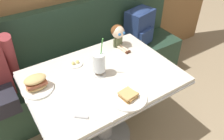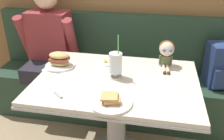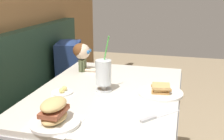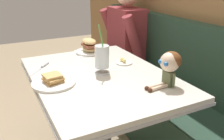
{
  "view_description": "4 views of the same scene",
  "coord_description": "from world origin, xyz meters",
  "px_view_note": "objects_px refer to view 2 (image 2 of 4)",
  "views": [
    {
      "loc": [
        -0.64,
        -0.94,
        1.8
      ],
      "look_at": [
        0.07,
        0.15,
        0.78
      ],
      "focal_mm": 36.1,
      "sensor_mm": 36.0,
      "label": 1
    },
    {
      "loc": [
        0.25,
        -1.27,
        1.54
      ],
      "look_at": [
        -0.03,
        0.15,
        0.82
      ],
      "focal_mm": 39.33,
      "sensor_mm": 36.0,
      "label": 2
    },
    {
      "loc": [
        -1.43,
        -0.22,
        1.31
      ],
      "look_at": [
        0.05,
        0.17,
        0.85
      ],
      "focal_mm": 44.13,
      "sensor_mm": 36.0,
      "label": 3
    },
    {
      "loc": [
        1.32,
        -0.4,
        1.33
      ],
      "look_at": [
        0.11,
        0.21,
        0.8
      ],
      "focal_mm": 39.83,
      "sensor_mm": 36.0,
      "label": 4
    }
  ],
  "objects_px": {
    "sandwich_plate": "(60,61)",
    "toast_plate": "(111,101)",
    "butter_knife": "(61,97)",
    "butter_saucer": "(108,62)",
    "seated_doll": "(167,50)",
    "milkshake_glass": "(116,64)",
    "diner_patron": "(49,43)"
  },
  "relations": [
    {
      "from": "milkshake_glass",
      "to": "sandwich_plate",
      "type": "height_order",
      "value": "milkshake_glass"
    },
    {
      "from": "diner_patron",
      "to": "milkshake_glass",
      "type": "bearing_deg",
      "value": -37.11
    },
    {
      "from": "toast_plate",
      "to": "butter_saucer",
      "type": "bearing_deg",
      "value": 103.59
    },
    {
      "from": "seated_doll",
      "to": "butter_saucer",
      "type": "bearing_deg",
      "value": -174.38
    },
    {
      "from": "milkshake_glass",
      "to": "butter_knife",
      "type": "relative_size",
      "value": 1.66
    },
    {
      "from": "toast_plate",
      "to": "butter_knife",
      "type": "relative_size",
      "value": 1.32
    },
    {
      "from": "sandwich_plate",
      "to": "butter_knife",
      "type": "height_order",
      "value": "sandwich_plate"
    },
    {
      "from": "butter_knife",
      "to": "diner_patron",
      "type": "distance_m",
      "value": 0.99
    },
    {
      "from": "milkshake_glass",
      "to": "seated_doll",
      "type": "distance_m",
      "value": 0.42
    },
    {
      "from": "seated_doll",
      "to": "sandwich_plate",
      "type": "bearing_deg",
      "value": -168.05
    },
    {
      "from": "sandwich_plate",
      "to": "butter_saucer",
      "type": "relative_size",
      "value": 1.83
    },
    {
      "from": "butter_saucer",
      "to": "seated_doll",
      "type": "relative_size",
      "value": 0.54
    },
    {
      "from": "sandwich_plate",
      "to": "butter_knife",
      "type": "bearing_deg",
      "value": -67.9
    },
    {
      "from": "sandwich_plate",
      "to": "diner_patron",
      "type": "relative_size",
      "value": 0.27
    },
    {
      "from": "toast_plate",
      "to": "seated_doll",
      "type": "distance_m",
      "value": 0.66
    },
    {
      "from": "toast_plate",
      "to": "butter_knife",
      "type": "bearing_deg",
      "value": 179.88
    },
    {
      "from": "sandwich_plate",
      "to": "butter_saucer",
      "type": "bearing_deg",
      "value": 19.59
    },
    {
      "from": "sandwich_plate",
      "to": "diner_patron",
      "type": "distance_m",
      "value": 0.56
    },
    {
      "from": "sandwich_plate",
      "to": "butter_saucer",
      "type": "distance_m",
      "value": 0.37
    },
    {
      "from": "sandwich_plate",
      "to": "butter_knife",
      "type": "distance_m",
      "value": 0.44
    },
    {
      "from": "sandwich_plate",
      "to": "seated_doll",
      "type": "relative_size",
      "value": 0.99
    },
    {
      "from": "milkshake_glass",
      "to": "diner_patron",
      "type": "relative_size",
      "value": 0.39
    },
    {
      "from": "sandwich_plate",
      "to": "toast_plate",
      "type": "bearing_deg",
      "value": -40.95
    },
    {
      "from": "sandwich_plate",
      "to": "diner_patron",
      "type": "xyz_separation_m",
      "value": [
        -0.3,
        0.47,
        -0.04
      ]
    },
    {
      "from": "sandwich_plate",
      "to": "seated_doll",
      "type": "height_order",
      "value": "seated_doll"
    },
    {
      "from": "toast_plate",
      "to": "butter_saucer",
      "type": "height_order",
      "value": "toast_plate"
    },
    {
      "from": "butter_knife",
      "to": "seated_doll",
      "type": "xyz_separation_m",
      "value": [
        0.61,
        0.57,
        0.12
      ]
    },
    {
      "from": "milkshake_glass",
      "to": "seated_doll",
      "type": "bearing_deg",
      "value": 36.96
    },
    {
      "from": "butter_knife",
      "to": "toast_plate",
      "type": "bearing_deg",
      "value": -0.12
    },
    {
      "from": "butter_saucer",
      "to": "butter_knife",
      "type": "height_order",
      "value": "butter_saucer"
    },
    {
      "from": "butter_saucer",
      "to": "butter_knife",
      "type": "xyz_separation_m",
      "value": [
        -0.18,
        -0.53,
        -0.0
      ]
    },
    {
      "from": "diner_patron",
      "to": "butter_knife",
      "type": "bearing_deg",
      "value": -62.16
    }
  ]
}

